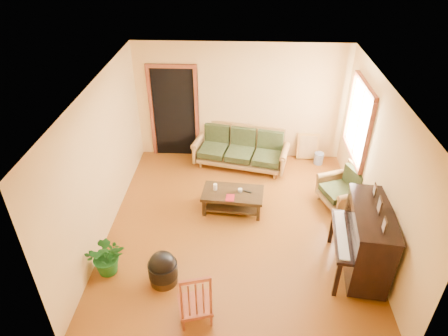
# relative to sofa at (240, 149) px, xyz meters

# --- Properties ---
(floor) EXTENTS (5.00, 5.00, 0.00)m
(floor) POSITION_rel_sofa_xyz_m (-0.03, -2.02, -0.43)
(floor) COLOR #61310C
(floor) RESTS_ON ground
(doorway) EXTENTS (1.08, 0.16, 2.05)m
(doorway) POSITION_rel_sofa_xyz_m (-1.48, 0.46, 0.60)
(doorway) COLOR black
(doorway) RESTS_ON floor
(window) EXTENTS (0.12, 1.36, 1.46)m
(window) POSITION_rel_sofa_xyz_m (2.18, -0.72, 1.07)
(window) COLOR white
(window) RESTS_ON right_wall
(sofa) EXTENTS (2.13, 1.25, 0.86)m
(sofa) POSITION_rel_sofa_xyz_m (0.00, 0.00, 0.00)
(sofa) COLOR olive
(sofa) RESTS_ON floor
(coffee_table) EXTENTS (1.17, 0.71, 0.41)m
(coffee_table) POSITION_rel_sofa_xyz_m (-0.11, -1.56, -0.22)
(coffee_table) COLOR black
(coffee_table) RESTS_ON floor
(armchair) EXTENTS (0.98, 1.00, 0.79)m
(armchair) POSITION_rel_sofa_xyz_m (1.91, -1.30, -0.03)
(armchair) COLOR olive
(armchair) RESTS_ON floor
(piano) EXTENTS (0.93, 1.41, 1.18)m
(piano) POSITION_rel_sofa_xyz_m (1.94, -2.97, 0.16)
(piano) COLOR black
(piano) RESTS_ON floor
(footstool) EXTENTS (0.47, 0.47, 0.42)m
(footstool) POSITION_rel_sofa_xyz_m (-1.11, -3.35, -0.22)
(footstool) COLOR black
(footstool) RESTS_ON floor
(red_chair) EXTENTS (0.55, 0.58, 0.95)m
(red_chair) POSITION_rel_sofa_xyz_m (-0.56, -3.95, 0.05)
(red_chair) COLOR maroon
(red_chair) RESTS_ON floor
(leaning_frame) EXTENTS (0.48, 0.11, 0.64)m
(leaning_frame) POSITION_rel_sofa_xyz_m (1.52, 0.39, -0.11)
(leaning_frame) COLOR gold
(leaning_frame) RESTS_ON floor
(ceramic_crock) EXTENTS (0.25, 0.25, 0.26)m
(ceramic_crock) POSITION_rel_sofa_xyz_m (1.75, 0.18, -0.30)
(ceramic_crock) COLOR #2E488B
(ceramic_crock) RESTS_ON floor
(potted_plant) EXTENTS (0.67, 0.61, 0.66)m
(potted_plant) POSITION_rel_sofa_xyz_m (-1.99, -3.19, -0.10)
(potted_plant) COLOR #175017
(potted_plant) RESTS_ON floor
(book) EXTENTS (0.16, 0.21, 0.02)m
(book) POSITION_rel_sofa_xyz_m (-0.23, -1.75, -0.01)
(book) COLOR maroon
(book) RESTS_ON coffee_table
(candle) EXTENTS (0.09, 0.09, 0.12)m
(candle) POSITION_rel_sofa_xyz_m (-0.44, -1.49, 0.04)
(candle) COLOR white
(candle) RESTS_ON coffee_table
(glass_jar) EXTENTS (0.09, 0.09, 0.05)m
(glass_jar) POSITION_rel_sofa_xyz_m (0.02, -1.53, 0.01)
(glass_jar) COLOR silver
(glass_jar) RESTS_ON coffee_table
(remote) EXTENTS (0.16, 0.10, 0.02)m
(remote) POSITION_rel_sofa_xyz_m (0.16, -1.54, -0.01)
(remote) COLOR black
(remote) RESTS_ON coffee_table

